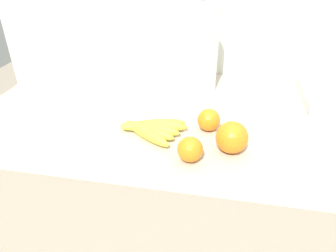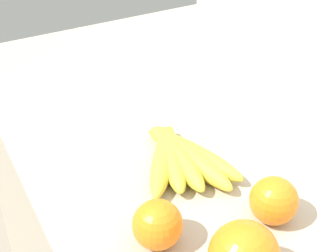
% 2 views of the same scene
% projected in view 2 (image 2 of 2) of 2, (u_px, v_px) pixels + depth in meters
% --- Properties ---
extents(banana_bunch, '(0.19, 0.16, 0.03)m').
position_uv_depth(banana_bunch, '(180.00, 157.00, 0.76)').
color(banana_bunch, gold).
rests_on(banana_bunch, counter).
extents(orange_center, '(0.06, 0.06, 0.06)m').
position_uv_depth(orange_center, '(274.00, 201.00, 0.66)').
color(orange_center, orange).
rests_on(orange_center, counter).
extents(orange_right, '(0.06, 0.06, 0.06)m').
position_uv_depth(orange_right, '(158.00, 225.00, 0.62)').
color(orange_right, orange).
rests_on(orange_right, counter).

